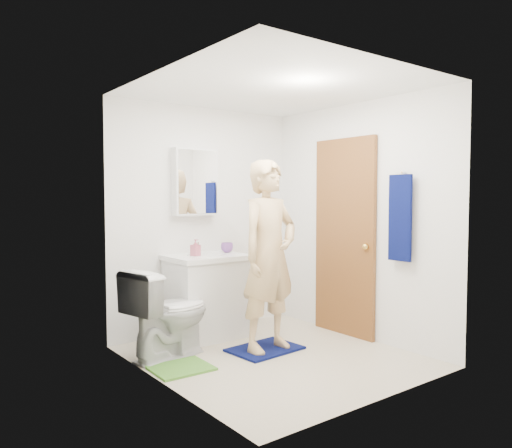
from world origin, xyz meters
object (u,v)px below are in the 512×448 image
at_px(medicine_cabinet, 195,182).
at_px(man, 269,255).
at_px(vanity_cabinet, 207,298).
at_px(soap_dispenser, 195,248).
at_px(towel, 400,218).
at_px(toothbrush_cup, 227,248).
at_px(toilet, 169,313).

xyz_separation_m(medicine_cabinet, man, (0.21, -0.98, -0.70)).
distance_m(vanity_cabinet, soap_dispenser, 0.56).
height_order(towel, soap_dispenser, towel).
bearing_deg(toothbrush_cup, vanity_cabinet, -166.08).
bearing_deg(towel, vanity_cabinet, 128.47).
distance_m(soap_dispenser, toothbrush_cup, 0.47).
xyz_separation_m(soap_dispenser, man, (0.36, -0.72, -0.03)).
height_order(toothbrush_cup, man, man).
height_order(medicine_cabinet, man, medicine_cabinet).
bearing_deg(soap_dispenser, medicine_cabinet, 59.70).
bearing_deg(man, toilet, 147.35).
bearing_deg(soap_dispenser, toilet, -145.86).
distance_m(medicine_cabinet, towel, 2.11).
xyz_separation_m(vanity_cabinet, toilet, (-0.62, -0.35, 0.01)).
height_order(toilet, man, man).
xyz_separation_m(vanity_cabinet, man, (0.21, -0.76, 0.50)).
relative_size(soap_dispenser, toothbrush_cup, 1.30).
height_order(vanity_cabinet, soap_dispenser, soap_dispenser).
distance_m(medicine_cabinet, toothbrush_cup, 0.77).
height_order(toilet, soap_dispenser, soap_dispenser).
bearing_deg(man, vanity_cabinet, 99.02).
relative_size(medicine_cabinet, man, 0.40).
bearing_deg(toilet, soap_dispenser, -69.27).
bearing_deg(toothbrush_cup, man, -96.11).
bearing_deg(vanity_cabinet, medicine_cabinet, 90.00).
bearing_deg(towel, medicine_cabinet, 124.61).
relative_size(towel, toilet, 0.99).
bearing_deg(vanity_cabinet, towel, -51.53).
bearing_deg(toilet, vanity_cabinet, -73.71).
distance_m(towel, toilet, 2.29).
bearing_deg(toilet, man, -129.58).
xyz_separation_m(vanity_cabinet, soap_dispenser, (-0.15, -0.04, 0.54)).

